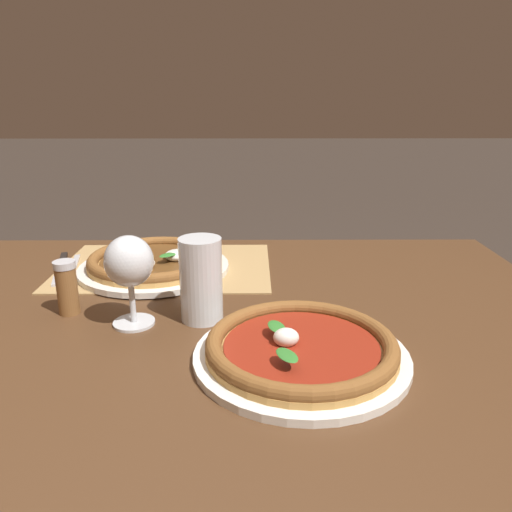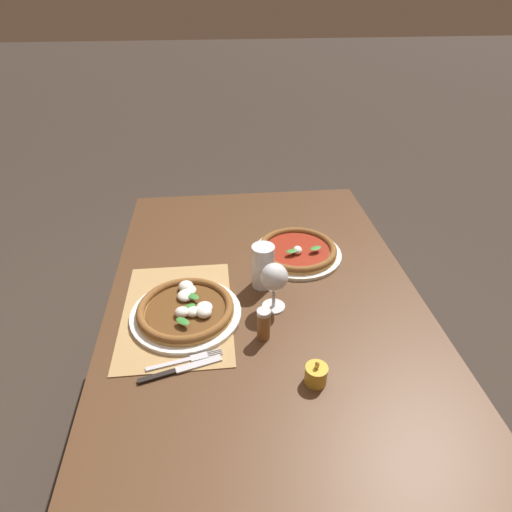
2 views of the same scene
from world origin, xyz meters
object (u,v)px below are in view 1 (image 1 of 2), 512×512
object	(u,v)px
pint_glass	(201,282)
knife	(61,268)
pizza_near	(155,262)
fork	(73,270)
wine_glass	(129,265)
pizza_far	(301,349)
pepper_shaker	(67,287)

from	to	relation	value
pint_glass	knife	bearing A→B (deg)	-36.82
pizza_near	fork	bearing A→B (deg)	0.68
pizza_near	wine_glass	bearing A→B (deg)	92.70
pizza_near	wine_glass	size ratio (longest dim) A/B	2.09
pizza_far	pepper_shaker	size ratio (longest dim) A/B	3.25
pint_glass	wine_glass	bearing A→B (deg)	8.38
wine_glass	pint_glass	size ratio (longest dim) A/B	1.07
pizza_far	wine_glass	xyz separation A→B (m)	(0.27, -0.12, 0.09)
pint_glass	fork	distance (m)	0.39
fork	pepper_shaker	world-z (taller)	pepper_shaker
knife	pizza_far	bearing A→B (deg)	141.69
pizza_near	fork	world-z (taller)	pizza_near
pint_glass	pepper_shaker	world-z (taller)	pint_glass
pizza_far	pint_glass	xyz separation A→B (m)	(0.16, -0.14, 0.05)
knife	pizza_near	bearing A→B (deg)	177.64
fork	pepper_shaker	xyz separation A→B (m)	(-0.07, 0.21, 0.04)
pizza_far	pizza_near	bearing A→B (deg)	-53.29
pizza_far	wine_glass	distance (m)	0.31
pint_glass	pepper_shaker	size ratio (longest dim) A/B	1.49
wine_glass	pizza_near	bearing A→B (deg)	-87.30
fork	pepper_shaker	bearing A→B (deg)	107.64
pizza_far	fork	bearing A→B (deg)	-39.26
pizza_far	fork	xyz separation A→B (m)	(0.46, -0.38, -0.01)
pint_glass	pepper_shaker	xyz separation A→B (m)	(0.24, -0.03, -0.02)
pepper_shaker	pizza_near	bearing A→B (deg)	-117.59
pizza_far	pepper_shaker	bearing A→B (deg)	-22.83
pizza_near	pizza_far	world-z (taller)	pizza_near
pizza_far	fork	world-z (taller)	pizza_far
pint_glass	knife	size ratio (longest dim) A/B	0.69
pizza_near	wine_glass	xyz separation A→B (m)	(-0.01, 0.26, 0.08)
pint_glass	fork	world-z (taller)	pint_glass
pizza_near	wine_glass	distance (m)	0.27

